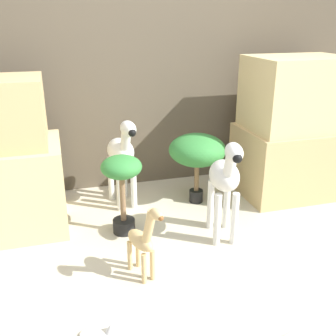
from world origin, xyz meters
The scene contains 9 objects.
ground_plane centered at (0.00, 0.00, 0.00)m, with size 14.00×14.00×0.00m, color beige.
wall_back centered at (0.00, 1.72, 1.10)m, with size 6.40×0.08×2.20m.
rock_pillar_right centered at (1.21, 1.11, 0.58)m, with size 0.89×0.67×1.20m.
zebra_right centered at (0.30, 0.51, 0.47)m, with size 0.26×0.50×0.77m.
zebra_left centered at (-0.28, 1.24, 0.47)m, with size 0.25×0.50×0.77m.
giraffe_figurine centered at (-0.34, 0.21, 0.27)m, with size 0.19×0.36×0.53m.
potted_palm_front centered at (0.33, 1.13, 0.46)m, with size 0.48×0.48×0.60m.
potted_palm_back centered at (-0.37, 0.79, 0.44)m, with size 0.29×0.29×0.60m.
surfboard centered at (-0.26, -0.29, 0.01)m, with size 1.10×0.47×0.07m.
Camera 1 is at (-0.77, -1.78, 1.50)m, focal length 42.00 mm.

